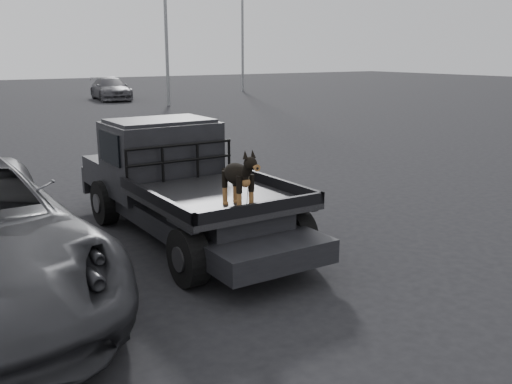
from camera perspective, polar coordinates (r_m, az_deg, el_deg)
ground at (r=7.41m, az=0.54°, el=-9.00°), size 120.00×120.00×0.00m
flatbed_ute at (r=8.99m, az=-6.86°, el=-1.85°), size 2.00×5.40×0.92m
ute_cab at (r=9.64m, az=-9.52°, el=4.60°), size 1.72×1.30×0.88m
headache_rack at (r=9.00m, az=-7.56°, el=2.95°), size 1.80×0.08×0.55m
dog at (r=7.32m, az=-1.83°, el=1.32°), size 0.32×0.60×0.74m
distant_car_b at (r=36.54m, az=-14.33°, el=9.96°), size 2.43×4.82×1.34m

